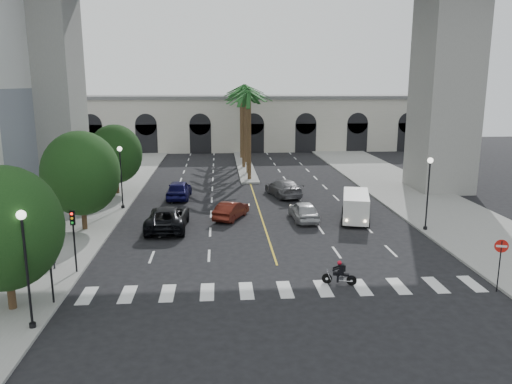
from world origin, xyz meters
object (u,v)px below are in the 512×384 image
object	(u,v)px
traffic_signal_far	(73,231)
pedestrian_a	(51,254)
motorcycle_rider	(340,274)
pedestrian_b	(10,223)
lamp_post_left_near	(26,260)
car_d	(283,188)
car_a	(304,211)
car_c	(168,218)
car_e	(179,189)
do_not_enter_sign	(501,254)
lamp_post_right	(428,188)
cargo_van	(356,206)
lamp_post_left_far	(121,172)
traffic_signal_near	(49,256)
car_b	(231,210)

from	to	relation	value
traffic_signal_far	pedestrian_a	bearing A→B (deg)	158.85
motorcycle_rider	pedestrian_b	size ratio (longest dim) A/B	1.05
lamp_post_left_near	car_d	distance (m)	28.92
car_a	car_c	xyz separation A→B (m)	(-10.28, -1.53, 0.09)
car_c	car_d	xyz separation A→B (m)	(9.80, 10.05, -0.05)
car_e	pedestrian_a	bearing A→B (deg)	74.34
motorcycle_rider	car_d	world-z (taller)	car_d
traffic_signal_far	car_d	world-z (taller)	traffic_signal_far
do_not_enter_sign	pedestrian_b	bearing A→B (deg)	172.99
motorcycle_rider	car_d	distance (m)	21.16
lamp_post_right	cargo_van	bearing A→B (deg)	144.06
lamp_post_left_far	do_not_enter_sign	xyz separation A→B (m)	(22.16, -18.55, -1.21)
lamp_post_left_near	cargo_van	distance (m)	24.63
traffic_signal_near	cargo_van	bearing A→B (deg)	36.43
traffic_signal_near	car_b	xyz separation A→B (m)	(8.90, 15.01, -1.82)
car_d	cargo_van	distance (m)	10.05
lamp_post_left_near	pedestrian_a	world-z (taller)	lamp_post_left_near
do_not_enter_sign	car_c	bearing A→B (deg)	159.49
lamp_post_left_near	car_c	bearing A→B (deg)	74.01
car_b	do_not_enter_sign	size ratio (longest dim) A/B	1.51
lamp_post_left_near	car_c	xyz separation A→B (m)	(4.32, 15.06, -2.38)
lamp_post_right	cargo_van	distance (m)	5.65
cargo_van	pedestrian_a	size ratio (longest dim) A/B	3.08
car_c	cargo_van	xyz separation A→B (m)	(14.21, 1.03, 0.36)
pedestrian_a	car_e	bearing A→B (deg)	73.11
lamp_post_left_far	pedestrian_a	bearing A→B (deg)	-95.87
pedestrian_b	car_c	bearing A→B (deg)	37.59
lamp_post_left_far	car_d	xyz separation A→B (m)	(14.12, 4.12, -2.43)
motorcycle_rider	traffic_signal_near	bearing A→B (deg)	-157.88
car_b	car_d	xyz separation A→B (m)	(5.12, 7.61, 0.11)
traffic_signal_near	car_a	size ratio (longest dim) A/B	0.82
traffic_signal_near	traffic_signal_far	xyz separation A→B (m)	(0.00, 4.00, 0.00)
car_c	lamp_post_left_near	bearing A→B (deg)	75.05
car_c	car_d	size ratio (longest dim) A/B	1.11
lamp_post_left_far	car_d	bearing A→B (deg)	16.26
pedestrian_b	do_not_enter_sign	bearing A→B (deg)	9.07
motorcycle_rider	pedestrian_b	xyz separation A→B (m)	(-20.69, 9.84, 0.40)
traffic_signal_far	car_b	world-z (taller)	traffic_signal_far
lamp_post_left_far	motorcycle_rider	bearing A→B (deg)	-49.80
traffic_signal_far	car_a	size ratio (longest dim) A/B	0.82
lamp_post_left_near	traffic_signal_far	xyz separation A→B (m)	(0.10, 6.50, -0.71)
lamp_post_right	cargo_van	size ratio (longest dim) A/B	1.00
car_c	car_e	size ratio (longest dim) A/B	1.22
cargo_van	car_d	bearing A→B (deg)	130.60
do_not_enter_sign	lamp_post_right	bearing A→B (deg)	101.26
lamp_post_left_near	car_c	distance (m)	15.85
lamp_post_left_far	lamp_post_left_near	bearing A→B (deg)	-90.00
lamp_post_right	car_a	bearing A→B (deg)	156.32
lamp_post_left_far	car_b	bearing A→B (deg)	-21.17
lamp_post_right	motorcycle_rider	world-z (taller)	lamp_post_right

